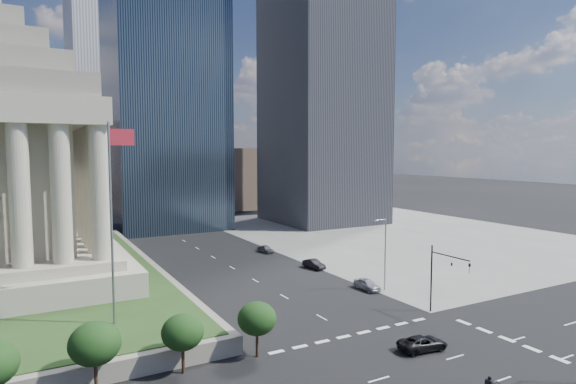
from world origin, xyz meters
TOP-DOWN VIEW (x-y plane):
  - ground at (0.00, 100.00)m, footprint 500.00×500.00m
  - sidewalk_ne at (46.00, 60.00)m, footprint 68.00×90.00m
  - flagpole at (-21.83, 24.00)m, footprint 2.52×0.24m
  - midrise_glass at (2.00, 95.00)m, footprint 26.00×26.00m
  - highrise_ne at (42.00, 85.00)m, footprint 26.00×28.00m
  - building_filler_ne at (32.00, 130.00)m, footprint 20.00×30.00m
  - building_filler_nw at (-30.00, 130.00)m, footprint 24.00×30.00m
  - traffic_signal_ne at (12.50, 13.70)m, footprint 0.30×5.74m
  - street_lamp_north at (13.33, 25.00)m, footprint 2.13×0.22m
  - pickup_truck at (3.54, 7.66)m, footprint 2.88×5.16m
  - parked_sedan_near at (11.50, 26.31)m, footprint 1.82×4.46m
  - parked_sedan_mid at (11.50, 40.14)m, footprint 4.53×2.09m
  - parked_sedan_far at (10.08, 54.98)m, footprint 4.17×1.97m

SIDE VIEW (x-z plane):
  - ground at x=0.00m, z-range 0.00..0.00m
  - sidewalk_ne at x=46.00m, z-range 0.00..0.03m
  - pickup_truck at x=3.54m, z-range 0.00..1.36m
  - parked_sedan_far at x=10.08m, z-range 0.00..1.38m
  - parked_sedan_mid at x=11.50m, z-range 0.00..1.44m
  - parked_sedan_near at x=11.50m, z-range 0.00..1.52m
  - traffic_signal_ne at x=12.50m, z-range 1.25..9.25m
  - street_lamp_north at x=13.33m, z-range 0.66..10.66m
  - building_filler_ne at x=32.00m, z-range 0.00..20.00m
  - flagpole at x=-21.83m, z-range 3.11..23.11m
  - building_filler_nw at x=-30.00m, z-range 0.00..28.00m
  - midrise_glass at x=2.00m, z-range 0.00..60.00m
  - highrise_ne at x=42.00m, z-range 0.00..100.00m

